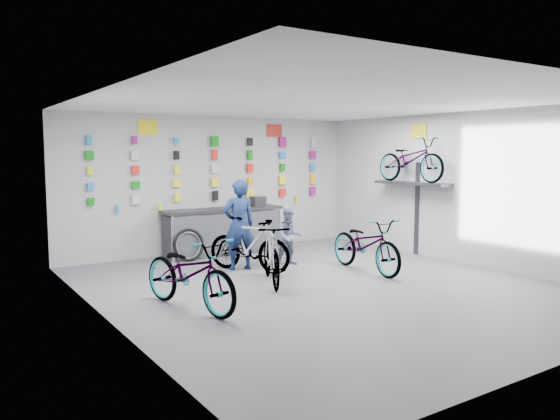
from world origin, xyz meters
TOP-DOWN VIEW (x-y plane):
  - floor at (0.00, 0.00)m, footprint 8.00×8.00m
  - ceiling at (0.00, 0.00)m, footprint 8.00×8.00m
  - wall_back at (0.00, 4.00)m, footprint 7.00×0.00m
  - wall_left at (-3.50, 0.00)m, footprint 0.00×8.00m
  - wall_right at (3.50, 0.00)m, footprint 0.00×8.00m
  - counter at (0.00, 3.54)m, footprint 2.70×0.66m
  - merch_wall at (0.17, 3.93)m, footprint 5.56×0.08m
  - wall_bracket at (3.33, 1.20)m, footprint 0.39×1.90m
  - sign_left at (-1.50, 3.98)m, footprint 0.42×0.02m
  - sign_right at (1.60, 3.98)m, footprint 0.42×0.02m
  - sign_side at (3.48, 1.20)m, footprint 0.02×0.40m
  - bike_left at (-2.38, -0.00)m, footprint 1.12×2.08m
  - bike_center at (-0.63, 0.62)m, footprint 1.19×1.81m
  - bike_right at (1.37, 0.48)m, footprint 0.81×1.98m
  - bike_service at (-0.45, 1.68)m, footprint 1.26×1.71m
  - bike_wall at (3.25, 1.20)m, footprint 0.63×1.80m
  - clerk at (-0.51, 1.94)m, footprint 0.68×0.50m
  - customer at (0.53, 1.77)m, footprint 0.66×0.59m
  - spare_wheel at (-0.99, 3.17)m, footprint 0.68×0.18m
  - register at (0.87, 3.55)m, footprint 0.29×0.31m

SIDE VIEW (x-z plane):
  - floor at x=0.00m, z-range 0.00..0.00m
  - spare_wheel at x=-0.99m, z-range 0.00..0.67m
  - counter at x=0.00m, z-range -0.01..0.99m
  - bike_service at x=-0.45m, z-range 0.00..1.02m
  - bike_right at x=1.37m, z-range 0.00..1.02m
  - bike_left at x=-2.38m, z-range 0.00..1.04m
  - bike_center at x=-0.63m, z-range 0.00..1.06m
  - customer at x=0.53m, z-range 0.00..1.13m
  - clerk at x=-0.51m, z-range 0.00..1.70m
  - register at x=0.87m, z-range 1.00..1.22m
  - wall_bracket at x=3.33m, z-range 0.46..2.46m
  - wall_back at x=0.00m, z-range -2.00..5.00m
  - wall_left at x=-3.50m, z-range -2.50..5.50m
  - wall_right at x=3.50m, z-range -2.50..5.50m
  - merch_wall at x=0.17m, z-range 1.01..2.58m
  - bike_wall at x=3.25m, z-range 1.58..2.53m
  - sign_side at x=3.48m, z-range 2.50..2.80m
  - sign_left at x=-1.50m, z-range 2.57..2.87m
  - sign_right at x=1.60m, z-range 2.57..2.87m
  - ceiling at x=0.00m, z-range 3.00..3.00m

